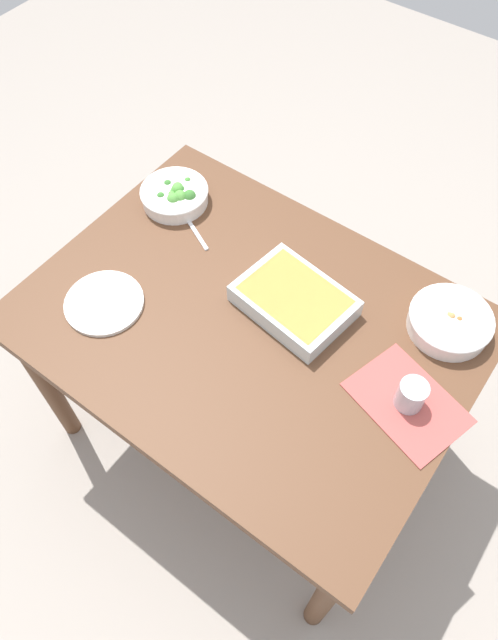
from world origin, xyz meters
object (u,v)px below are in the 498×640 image
object	(u,v)px
spoon_by_broccoli	(191,224)
broccoli_bowl	(175,195)
drink_cup	(411,396)
side_plate	(104,303)
spoon_by_stew	(440,314)
stew_bowl	(450,321)
baking_dish	(294,300)

from	to	relation	value
spoon_by_broccoli	broccoli_bowl	bearing A→B (deg)	-25.97
drink_cup	side_plate	distance (m)	0.85
spoon_by_stew	drink_cup	bearing A→B (deg)	100.50
stew_bowl	drink_cup	size ratio (longest dim) A/B	2.64
baking_dish	spoon_by_stew	distance (m)	0.40
side_plate	broccoli_bowl	bearing A→B (deg)	-77.04
broccoli_bowl	side_plate	world-z (taller)	broccoli_bowl
broccoli_bowl	side_plate	xyz separation A→B (m)	(-0.10, 0.42, -0.02)
stew_bowl	spoon_by_broccoli	size ratio (longest dim) A/B	1.35
baking_dish	drink_cup	xyz separation A→B (m)	(-0.39, 0.07, 0.00)
stew_bowl	broccoli_bowl	size ratio (longest dim) A/B	1.06
spoon_by_stew	broccoli_bowl	bearing A→B (deg)	6.58
side_plate	spoon_by_stew	world-z (taller)	side_plate
side_plate	stew_bowl	bearing A→B (deg)	-148.39
side_plate	spoon_by_broccoli	distance (m)	0.37
baking_dish	spoon_by_stew	xyz separation A→B (m)	(-0.34, -0.22, -0.03)
spoon_by_stew	spoon_by_broccoli	world-z (taller)	same
broccoli_bowl	spoon_by_stew	xyz separation A→B (m)	(-0.86, -0.10, -0.03)
baking_dish	drink_cup	bearing A→B (deg)	169.36
spoon_by_stew	side_plate	bearing A→B (deg)	34.11
side_plate	spoon_by_stew	size ratio (longest dim) A/B	1.47
broccoli_bowl	side_plate	distance (m)	0.43
broccoli_bowl	spoon_by_stew	size ratio (longest dim) A/B	1.42
spoon_by_broccoli	spoon_by_stew	bearing A→B (deg)	-168.93
broccoli_bowl	baking_dish	size ratio (longest dim) A/B	0.65
baking_dish	spoon_by_stew	size ratio (longest dim) A/B	2.19
stew_bowl	baking_dish	size ratio (longest dim) A/B	0.69
drink_cup	spoon_by_stew	distance (m)	0.30
stew_bowl	spoon_by_broccoli	world-z (taller)	stew_bowl
side_plate	baking_dish	bearing A→B (deg)	-144.74
spoon_by_broccoli	side_plate	bearing A→B (deg)	89.23
drink_cup	side_plate	xyz separation A→B (m)	(0.82, 0.23, -0.03)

